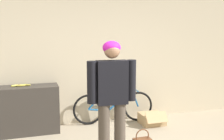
{
  "coord_description": "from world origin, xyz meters",
  "views": [
    {
      "loc": [
        -1.11,
        -2.61,
        1.78
      ],
      "look_at": [
        -0.06,
        0.79,
        1.29
      ],
      "focal_mm": 42.0,
      "sensor_mm": 36.0,
      "label": 1
    }
  ],
  "objects_px": {
    "person": "(112,93)",
    "cardboard_box": "(152,119)",
    "banana": "(21,85)",
    "bicycle": "(114,107)"
  },
  "relations": [
    {
      "from": "bicycle",
      "to": "cardboard_box",
      "type": "xyz_separation_m",
      "value": [
        0.7,
        -0.3,
        -0.22
      ]
    },
    {
      "from": "banana",
      "to": "cardboard_box",
      "type": "height_order",
      "value": "banana"
    },
    {
      "from": "person",
      "to": "cardboard_box",
      "type": "bearing_deg",
      "value": 46.71
    },
    {
      "from": "person",
      "to": "cardboard_box",
      "type": "xyz_separation_m",
      "value": [
        1.19,
        1.16,
        -0.86
      ]
    },
    {
      "from": "person",
      "to": "bicycle",
      "type": "relative_size",
      "value": 1.03
    },
    {
      "from": "person",
      "to": "banana",
      "type": "bearing_deg",
      "value": 133.91
    },
    {
      "from": "person",
      "to": "bicycle",
      "type": "height_order",
      "value": "person"
    },
    {
      "from": "bicycle",
      "to": "cardboard_box",
      "type": "relative_size",
      "value": 3.35
    },
    {
      "from": "banana",
      "to": "person",
      "type": "bearing_deg",
      "value": -48.55
    },
    {
      "from": "bicycle",
      "to": "cardboard_box",
      "type": "bearing_deg",
      "value": -19.52
    }
  ]
}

